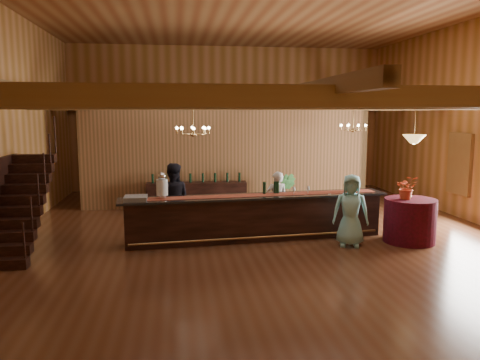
{
  "coord_description": "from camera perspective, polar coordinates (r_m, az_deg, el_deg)",
  "views": [
    {
      "loc": [
        -2.05,
        -11.25,
        3.0
      ],
      "look_at": [
        -0.45,
        0.46,
        1.29
      ],
      "focal_mm": 35.0,
      "sensor_mm": 36.0,
      "label": 1
    }
  ],
  "objects": [
    {
      "name": "guest",
      "position": [
        10.82,
        13.34,
        -3.62
      ],
      "size": [
        0.93,
        0.76,
        1.63
      ],
      "primitive_type": "imported",
      "rotation": [
        0.0,
        0.0,
        -0.34
      ],
      "color": "#8CDDE3",
      "rests_on": "floor"
    },
    {
      "name": "staircase",
      "position": [
        11.23,
        -25.31,
        -2.81
      ],
      "size": [
        1.0,
        2.8,
        2.0
      ],
      "color": "#331812",
      "rests_on": "floor"
    },
    {
      "name": "tasting_bar",
      "position": [
        11.13,
        1.93,
        -4.53
      ],
      "size": [
        6.41,
        1.32,
        1.07
      ],
      "rotation": [
        0.0,
        0.0,
        0.08
      ],
      "color": "#331812",
      "rests_on": "floor"
    },
    {
      "name": "wall_front",
      "position": [
        4.73,
        18.0,
        4.82
      ],
      "size": [
        12.0,
        0.1,
        5.5
      ],
      "primitive_type": "cube",
      "color": "#B17948",
      "rests_on": "floor"
    },
    {
      "name": "chandelier_right",
      "position": [
        14.26,
        13.64,
        6.28
      ],
      "size": [
        0.8,
        0.8,
        0.79
      ],
      "color": "#9E7641",
      "rests_on": "beam_grid"
    },
    {
      "name": "table_vase",
      "position": [
        11.44,
        19.8,
        -1.51
      ],
      "size": [
        0.16,
        0.16,
        0.28
      ],
      "primitive_type": "imported",
      "rotation": [
        0.0,
        0.0,
        -0.14
      ],
      "color": "#9E7641",
      "rests_on": "round_table"
    },
    {
      "name": "pendant_lamp",
      "position": [
        11.34,
        20.46,
        4.71
      ],
      "size": [
        0.52,
        0.52,
        0.9
      ],
      "color": "#9E7641",
      "rests_on": "beam_grid"
    },
    {
      "name": "support_posts",
      "position": [
        11.03,
        2.98,
        0.95
      ],
      "size": [
        9.2,
        10.2,
        3.2
      ],
      "color": "brown",
      "rests_on": "floor"
    },
    {
      "name": "beverage_dispenser",
      "position": [
        10.7,
        -9.48,
        -0.74
      ],
      "size": [
        0.26,
        0.26,
        0.6
      ],
      "color": "silver",
      "rests_on": "tasting_bar"
    },
    {
      "name": "floor",
      "position": [
        11.82,
        2.46,
        -6.46
      ],
      "size": [
        14.0,
        14.0,
        0.0
      ],
      "primitive_type": "plane",
      "color": "#4B2816",
      "rests_on": "ground"
    },
    {
      "name": "wall_back",
      "position": [
        18.37,
        -1.4,
        7.47
      ],
      "size": [
        12.0,
        0.1,
        5.5
      ],
      "primitive_type": "cube",
      "color": "#B17948",
      "rests_on": "floor"
    },
    {
      "name": "bar_bottle_2",
      "position": [
        11.27,
        4.59,
        -0.91
      ],
      "size": [
        0.07,
        0.07,
        0.3
      ],
      "primitive_type": "cylinder",
      "color": "black",
      "rests_on": "tasting_bar"
    },
    {
      "name": "bar_bottle_1",
      "position": [
        11.25,
        4.31,
        -0.92
      ],
      "size": [
        0.07,
        0.07,
        0.3
      ],
      "primitive_type": "cylinder",
      "color": "black",
      "rests_on": "tasting_bar"
    },
    {
      "name": "bartender",
      "position": [
        11.89,
        4.51,
        -2.61
      ],
      "size": [
        0.56,
        0.37,
        1.53
      ],
      "primitive_type": "imported",
      "rotation": [
        0.0,
        0.0,
        3.15
      ],
      "color": "silver",
      "rests_on": "floor"
    },
    {
      "name": "raffle_drum",
      "position": [
        11.77,
        13.39,
        -0.59
      ],
      "size": [
        0.34,
        0.24,
        0.3
      ],
      "color": "#965F27",
      "rests_on": "tasting_bar"
    },
    {
      "name": "staff_second",
      "position": [
        11.62,
        -8.2,
        -2.31
      ],
      "size": [
        0.91,
        0.73,
        1.77
      ],
      "primitive_type": "imported",
      "rotation": [
        0.0,
        0.0,
        3.07
      ],
      "color": "black",
      "rests_on": "floor"
    },
    {
      "name": "chandelier_left",
      "position": [
        11.3,
        -5.75,
        6.06
      ],
      "size": [
        0.8,
        0.8,
        0.78
      ],
      "color": "#9E7641",
      "rests_on": "beam_grid"
    },
    {
      "name": "backbar_shelf",
      "position": [
        14.55,
        -5.29,
        -1.96
      ],
      "size": [
        3.08,
        0.58,
        0.86
      ],
      "primitive_type": "cube",
      "rotation": [
        0.0,
        0.0,
        -0.03
      ],
      "color": "#331812",
      "rests_on": "floor"
    },
    {
      "name": "partition_wall",
      "position": [
        14.9,
        -1.79,
        2.66
      ],
      "size": [
        9.0,
        0.18,
        3.1
      ],
      "primitive_type": "cube",
      "color": "brown",
      "rests_on": "floor"
    },
    {
      "name": "floor_plant",
      "position": [
        14.4,
        5.46,
        -1.45
      ],
      "size": [
        0.79,
        0.72,
        1.17
      ],
      "primitive_type": "imported",
      "rotation": [
        0.0,
        0.0,
        -0.38
      ],
      "color": "#367A38",
      "rests_on": "floor"
    },
    {
      "name": "table_flowers",
      "position": [
        11.37,
        19.66,
        -0.88
      ],
      "size": [
        0.59,
        0.54,
        0.54
      ],
      "primitive_type": "imported",
      "rotation": [
        0.0,
        0.0,
        -0.28
      ],
      "color": "#C14827",
      "rests_on": "round_table"
    },
    {
      "name": "backroom_boxes",
      "position": [
        17.02,
        -1.79,
        -0.1
      ],
      "size": [
        4.1,
        0.6,
        1.1
      ],
      "color": "#331812",
      "rests_on": "floor"
    },
    {
      "name": "beam_grid",
      "position": [
        11.94,
        2.12,
        9.4
      ],
      "size": [
        11.9,
        13.9,
        0.39
      ],
      "color": "brown",
      "rests_on": "wall_left"
    },
    {
      "name": "glass_rack_tray",
      "position": [
        10.63,
        -12.6,
        -2.19
      ],
      "size": [
        0.5,
        0.5,
        0.1
      ],
      "primitive_type": "cube",
      "color": "gray",
      "rests_on": "tasting_bar"
    },
    {
      "name": "ceiling",
      "position": [
        11.71,
        2.64,
        20.57
      ],
      "size": [
        14.0,
        14.0,
        0.0
      ],
      "primitive_type": "plane",
      "rotation": [
        3.14,
        0.0,
        0.0
      ],
      "color": "#99683A",
      "rests_on": "wall_back"
    },
    {
      "name": "round_table",
      "position": [
        11.59,
        19.99,
        -4.66
      ],
      "size": [
        1.18,
        1.18,
        1.02
      ],
      "primitive_type": "cylinder",
      "color": "#5A081B",
      "rests_on": "floor"
    },
    {
      "name": "window_right_back",
      "position": [
        14.7,
        25.23,
        1.8
      ],
      "size": [
        0.12,
        1.05,
        1.75
      ],
      "primitive_type": "cube",
      "color": "white",
      "rests_on": "wall_right"
    },
    {
      "name": "bar_bottle_0",
      "position": [
        11.18,
        2.99,
        -0.97
      ],
      "size": [
        0.07,
        0.07,
        0.3
      ],
      "primitive_type": "cylinder",
      "color": "black",
      "rests_on": "tasting_bar"
    }
  ]
}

